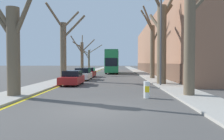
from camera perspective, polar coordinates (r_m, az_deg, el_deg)
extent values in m
plane|color=#4C4947|center=(9.81, -4.60, -10.41)|extent=(300.00, 300.00, 0.00)
cube|color=#A39E93|center=(59.94, -4.63, -0.06)|extent=(2.43, 120.00, 0.12)
cube|color=#A39E93|center=(59.74, 6.17, -0.07)|extent=(2.43, 120.00, 0.12)
cube|color=#93664C|center=(43.36, 16.26, 5.67)|extent=(10.00, 48.98, 10.02)
cube|color=brown|center=(42.30, 9.61, 0.39)|extent=(0.12, 48.00, 2.00)
cube|color=yellow|center=(59.80, -3.30, -0.12)|extent=(0.24, 120.00, 0.01)
cylinder|color=brown|center=(14.48, -24.37, 4.18)|extent=(0.77, 0.77, 5.42)
cylinder|color=brown|center=(15.22, -26.91, 12.70)|extent=(1.80, 0.58, 2.41)
cylinder|color=brown|center=(14.16, -22.09, 13.17)|extent=(1.88, 0.90, 3.13)
cylinder|color=brown|center=(15.27, -27.25, 11.70)|extent=(2.05, 0.65, 2.72)
cylinder|color=brown|center=(15.96, -27.18, 12.33)|extent=(2.64, 1.82, 2.09)
cylinder|color=brown|center=(26.04, -12.61, 4.67)|extent=(0.71, 0.71, 6.75)
cylinder|color=brown|center=(27.27, -10.67, 12.80)|extent=(1.72, 2.19, 2.44)
cylinder|color=brown|center=(26.02, -9.93, 11.04)|extent=(2.71, 0.33, 2.75)
cylinder|color=brown|center=(25.53, -14.68, 13.42)|extent=(1.48, 2.65, 2.52)
cylinder|color=brown|center=(37.12, -7.83, 2.92)|extent=(0.51, 0.51, 5.54)
cylinder|color=brown|center=(38.06, -7.80, 7.74)|extent=(0.37, 1.64, 1.91)
cylinder|color=brown|center=(37.15, -9.05, 6.51)|extent=(1.64, 0.64, 1.18)
cylinder|color=brown|center=(36.43, -8.14, 5.02)|extent=(0.32, 1.67, 1.86)
cylinder|color=brown|center=(36.84, -9.27, 6.56)|extent=(1.87, 1.34, 2.90)
cylinder|color=brown|center=(37.06, -6.23, 6.37)|extent=(2.24, 0.18, 2.16)
cylinder|color=brown|center=(47.47, -6.05, 2.28)|extent=(0.40, 0.40, 4.85)
cylinder|color=brown|center=(48.38, -5.89, 4.67)|extent=(0.18, 1.81, 1.36)
cylinder|color=brown|center=(47.58, -7.41, 4.63)|extent=(2.33, 0.38, 1.68)
cylinder|color=brown|center=(47.84, -7.10, 4.88)|extent=(1.90, 0.49, 1.26)
cylinder|color=brown|center=(47.50, -4.33, 5.50)|extent=(2.94, 0.35, 1.94)
cylinder|color=brown|center=(47.27, -7.14, 4.59)|extent=(1.86, 0.94, 3.08)
cylinder|color=brown|center=(14.28, 19.60, 7.80)|extent=(0.66, 0.66, 7.17)
cylinder|color=brown|center=(15.35, 22.26, 16.36)|extent=(1.89, 1.09, 1.95)
cylinder|color=brown|center=(21.27, 12.85, 6.30)|extent=(0.86, 0.86, 7.49)
cylinder|color=brown|center=(22.18, 14.10, 14.49)|extent=(1.40, 1.07, 1.66)
cylinder|color=brown|center=(22.43, 11.40, 11.86)|extent=(1.14, 2.25, 2.18)
cylinder|color=brown|center=(22.06, 14.11, 15.14)|extent=(1.32, 0.71, 2.09)
cylinder|color=brown|center=(22.82, 12.76, 11.60)|extent=(0.72, 2.75, 1.77)
cylinder|color=brown|center=(28.71, 10.51, 4.56)|extent=(0.59, 0.59, 6.89)
cylinder|color=brown|center=(28.29, 9.39, 13.33)|extent=(1.66, 1.98, 2.65)
cylinder|color=brown|center=(28.68, 9.10, 12.89)|extent=(1.81, 1.12, 2.29)
cylinder|color=brown|center=(28.69, 11.26, 8.44)|extent=(0.93, 0.74, 1.75)
cylinder|color=brown|center=(27.83, 9.52, 11.90)|extent=(1.58, 2.58, 1.83)
cube|color=#1E7F47|center=(43.47, 0.07, 1.36)|extent=(2.46, 10.73, 2.68)
cube|color=#1E7F47|center=(43.49, 0.07, 4.02)|extent=(2.41, 10.51, 1.35)
cube|color=#1A6C3C|center=(43.53, 0.07, 4.98)|extent=(2.41, 10.51, 0.12)
cube|color=black|center=(43.46, 0.07, 2.05)|extent=(2.49, 9.44, 1.39)
cube|color=black|center=(43.50, 0.07, 4.10)|extent=(2.49, 9.44, 1.03)
cube|color=black|center=(38.12, -0.18, 2.07)|extent=(2.21, 0.06, 1.46)
cylinder|color=black|center=(40.33, -1.58, -0.31)|extent=(0.30, 1.09, 1.09)
cylinder|color=black|center=(40.26, 1.43, -0.31)|extent=(0.30, 1.09, 1.09)
cylinder|color=black|center=(46.53, -1.13, -0.02)|extent=(0.30, 1.09, 1.09)
cylinder|color=black|center=(46.47, 1.48, -0.02)|extent=(0.30, 1.09, 1.09)
cube|color=maroon|center=(20.93, -10.41, -2.51)|extent=(1.76, 4.01, 0.64)
cube|color=black|center=(21.12, -10.28, -0.88)|extent=(1.55, 2.09, 0.53)
cylinder|color=black|center=(19.96, -13.31, -3.29)|extent=(0.20, 0.61, 0.61)
cylinder|color=black|center=(19.61, -8.94, -3.36)|extent=(0.20, 0.61, 0.61)
cylinder|color=black|center=(22.28, -11.69, -2.75)|extent=(0.20, 0.61, 0.61)
cylinder|color=black|center=(21.97, -7.77, -2.79)|extent=(0.20, 0.61, 0.61)
cube|color=silver|center=(26.95, -7.64, -1.49)|extent=(1.84, 4.51, 0.66)
cube|color=black|center=(27.19, -7.56, -0.12)|extent=(1.62, 2.34, 0.61)
cylinder|color=black|center=(25.79, -9.91, -2.08)|extent=(0.20, 0.63, 0.63)
cylinder|color=black|center=(25.51, -6.35, -2.11)|extent=(0.20, 0.63, 0.63)
cylinder|color=black|center=(28.44, -8.80, -1.71)|extent=(0.20, 0.63, 0.63)
cylinder|color=black|center=(28.18, -5.57, -1.73)|extent=(0.20, 0.63, 0.63)
cube|color=maroon|center=(32.27, -6.08, -0.91)|extent=(1.75, 4.14, 0.68)
cube|color=black|center=(32.49, -6.02, 0.18)|extent=(1.54, 2.15, 0.53)
cylinder|color=black|center=(31.17, -7.78, -1.38)|extent=(0.20, 0.65, 0.65)
cylinder|color=black|center=(30.95, -4.99, -1.39)|extent=(0.20, 0.65, 0.65)
cylinder|color=black|center=(33.62, -7.07, -1.14)|extent=(0.20, 0.65, 0.65)
cylinder|color=black|center=(33.42, -4.49, -1.15)|extent=(0.20, 0.65, 0.65)
cylinder|color=#4C4F54|center=(19.89, 12.63, 7.16)|extent=(0.16, 0.16, 7.87)
cylinder|color=white|center=(13.10, 9.06, -5.11)|extent=(0.37, 0.37, 0.99)
cube|color=yellow|center=(12.91, 9.17, -5.00)|extent=(0.26, 0.01, 0.36)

